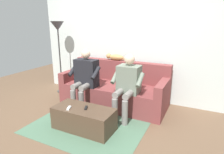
% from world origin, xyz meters
% --- Properties ---
extents(ground_plane, '(8.00, 8.00, 0.00)m').
position_xyz_m(ground_plane, '(0.00, 0.60, 0.00)').
color(ground_plane, brown).
extents(back_wall, '(4.14, 0.06, 2.79)m').
position_xyz_m(back_wall, '(0.00, -0.64, 1.39)').
color(back_wall, silver).
rests_on(back_wall, ground).
extents(couch, '(2.10, 0.86, 0.85)m').
position_xyz_m(couch, '(0.00, -0.14, 0.29)').
color(couch, brown).
rests_on(couch, ground).
extents(coffee_table, '(0.96, 0.44, 0.35)m').
position_xyz_m(coffee_table, '(0.00, 0.98, 0.18)').
color(coffee_table, '#4C3828').
rests_on(coffee_table, ground).
extents(person_left_seated, '(0.53, 0.58, 1.11)m').
position_xyz_m(person_left_seated, '(-0.43, 0.26, 0.63)').
color(person_left_seated, slate).
rests_on(person_left_seated, ground).
extents(person_right_seated, '(0.59, 0.50, 1.14)m').
position_xyz_m(person_right_seated, '(0.43, 0.28, 0.64)').
color(person_right_seated, black).
rests_on(person_right_seated, ground).
extents(cat_on_backrest, '(0.55, 0.14, 0.14)m').
position_xyz_m(cat_on_backrest, '(0.13, -0.43, 0.91)').
color(cat_on_backrest, '#B7844C').
rests_on(cat_on_backrest, couch).
extents(remote_white, '(0.08, 0.13, 0.02)m').
position_xyz_m(remote_white, '(0.19, 1.09, 0.37)').
color(remote_white, white).
rests_on(remote_white, coffee_table).
extents(remote_black, '(0.08, 0.12, 0.02)m').
position_xyz_m(remote_black, '(-0.04, 0.97, 0.37)').
color(remote_black, black).
rests_on(remote_black, coffee_table).
extents(floor_rug, '(1.80, 1.40, 0.01)m').
position_xyz_m(floor_rug, '(0.00, 0.85, 0.00)').
color(floor_rug, '#4C7056').
rests_on(floor_rug, ground).
extents(floor_lamp, '(0.30, 0.30, 1.65)m').
position_xyz_m(floor_lamp, '(1.46, -0.22, 1.41)').
color(floor_lamp, '#2D2D2D').
rests_on(floor_lamp, ground).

